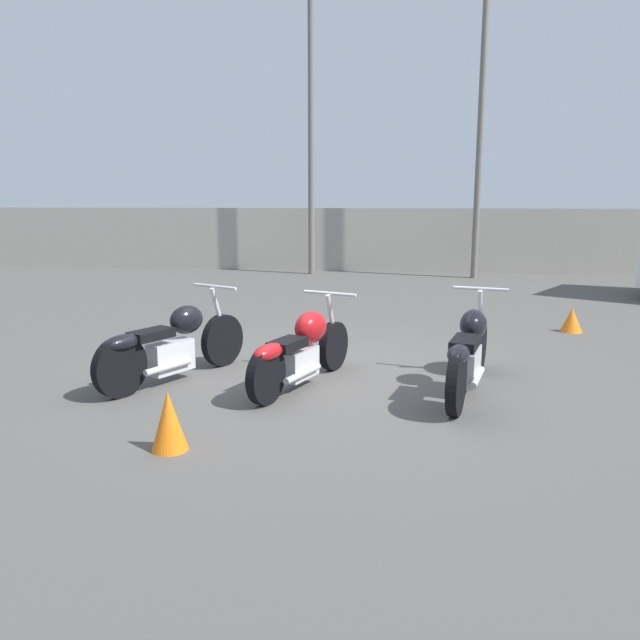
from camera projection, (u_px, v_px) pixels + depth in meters
name	position (u px, v px, depth m)	size (l,w,h in m)	color
ground_plane	(320.00, 375.00, 7.09)	(60.00, 60.00, 0.00)	#514F4C
fence_back	(369.00, 240.00, 17.03)	(40.00, 0.04, 1.72)	#9E998E
light_pole_left	(483.00, 74.00, 14.85)	(0.70, 0.35, 8.39)	slate
light_pole_right	(311.00, 104.00, 15.83)	(0.70, 0.35, 7.33)	slate
motorcycle_slot_0	(172.00, 344.00, 6.80)	(1.12, 1.92, 0.99)	black
motorcycle_slot_1	(302.00, 349.00, 6.62)	(0.95, 1.90, 0.94)	black
motorcycle_slot_2	(469.00, 352.00, 6.39)	(0.80, 2.18, 1.01)	black
traffic_cone_near	(572.00, 320.00, 9.38)	(0.32, 0.32, 0.36)	orange
traffic_cone_far	(169.00, 421.00, 4.95)	(0.29, 0.29, 0.49)	orange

